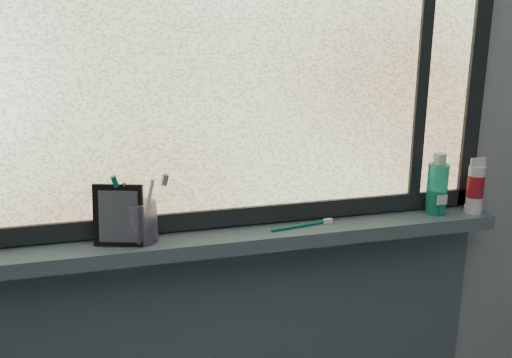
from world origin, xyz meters
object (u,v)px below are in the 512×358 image
object	(u,v)px
vanity_mirror	(118,215)
cream_tube	(476,184)
mouthwash_bottle	(437,184)
toothbrush_cup	(141,222)

from	to	relation	value
vanity_mirror	cream_tube	size ratio (longest dim) A/B	1.32
vanity_mirror	mouthwash_bottle	world-z (taller)	mouthwash_bottle
vanity_mirror	cream_tube	world-z (taller)	vanity_mirror
toothbrush_cup	cream_tube	xyz separation A→B (m)	(0.97, -0.02, 0.04)
vanity_mirror	toothbrush_cup	size ratio (longest dim) A/B	1.47
vanity_mirror	mouthwash_bottle	size ratio (longest dim) A/B	1.06
vanity_mirror	toothbrush_cup	world-z (taller)	vanity_mirror
cream_tube	vanity_mirror	bearing A→B (deg)	179.26
toothbrush_cup	mouthwash_bottle	world-z (taller)	mouthwash_bottle
mouthwash_bottle	cream_tube	xyz separation A→B (m)	(0.11, -0.02, -0.00)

